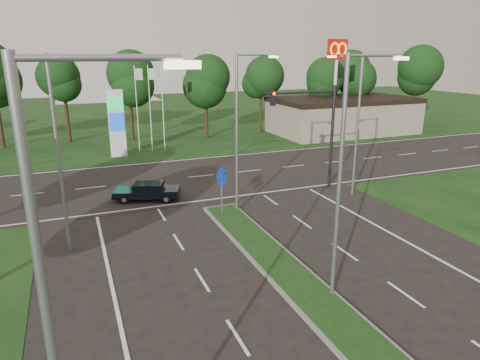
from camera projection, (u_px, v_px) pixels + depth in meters
name	position (u px, v px, depth m)	size (l,w,h in m)	color
verge_far	(130.00, 121.00, 59.81)	(160.00, 50.00, 0.02)	black
cross_road	(188.00, 178.00, 32.21)	(160.00, 12.00, 0.02)	black
median_kerb	(345.00, 329.00, 14.39)	(2.00, 26.00, 0.12)	slate
commercial_building	(343.00, 116.00, 50.18)	(16.00, 9.00, 4.00)	gray
streetlight_median_near	(345.00, 168.00, 15.11)	(2.53, 0.22, 9.00)	gray
streetlight_median_far	(240.00, 126.00, 24.01)	(2.53, 0.22, 9.00)	gray
streetlight_left_near	(63.00, 321.00, 6.45)	(2.53, 0.22, 9.00)	gray
streetlight_left_far	(62.00, 145.00, 18.91)	(2.53, 0.22, 9.00)	gray
streetlight_right_far	(355.00, 118.00, 26.79)	(2.53, 0.22, 9.00)	gray
traffic_signal	(316.00, 122.00, 28.11)	(5.10, 0.42, 7.00)	black
median_signs	(222.00, 183.00, 24.96)	(1.16, 1.76, 2.38)	gray
gas_pylon	(119.00, 121.00, 38.01)	(5.80, 1.26, 8.00)	silver
mcdonalds_sign	(337.00, 64.00, 43.47)	(2.20, 0.47, 10.40)	silver
treeline_far	(147.00, 75.00, 44.50)	(6.00, 6.00, 9.90)	black
navy_sedan	(147.00, 191.00, 27.14)	(4.36, 2.91, 1.11)	black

